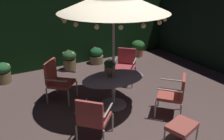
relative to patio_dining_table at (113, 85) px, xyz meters
The scene contains 14 objects.
ground_plane 0.66m from the patio_dining_table, 91.83° to the right, with size 8.64×7.69×0.02m, color brown.
hedge_backdrop_rear 3.40m from the patio_dining_table, 90.19° to the left, with size 8.64×0.30×2.34m, color black.
patio_dining_table is the anchor object (origin of this frame).
patio_umbrella 1.91m from the patio_dining_table, 107.21° to the left, with size 2.38×2.38×2.77m.
centerpiece_planter 0.46m from the patio_dining_table, 116.56° to the left, with size 0.27×0.27×0.44m.
patio_chair_north 1.41m from the patio_dining_table, 134.83° to the right, with size 0.81×0.81×0.94m.
patio_chair_northeast 1.41m from the patio_dining_table, 46.42° to the right, with size 0.81×0.81×0.95m.
patio_chair_east 1.41m from the patio_dining_table, 46.27° to the left, with size 0.81×0.81×0.98m.
patio_chair_southeast 1.42m from the patio_dining_table, 138.72° to the left, with size 0.84×0.84×1.02m.
ottoman_footrest 1.91m from the patio_dining_table, 78.29° to the right, with size 0.65×0.56×0.43m.
potted_plant_back_right 3.87m from the patio_dining_table, 46.64° to the left, with size 0.51×0.51×0.62m.
potted_plant_right_far 3.03m from the patio_dining_table, 72.15° to the left, with size 0.48×0.48×0.56m.
potted_plant_left_near 2.72m from the patio_dining_table, 92.51° to the left, with size 0.46×0.46×0.66m.
potted_plant_front_corner 3.44m from the patio_dining_table, 128.53° to the left, with size 0.46×0.46×0.61m.
Camera 1 is at (-2.55, -4.17, 3.00)m, focal length 39.18 mm.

